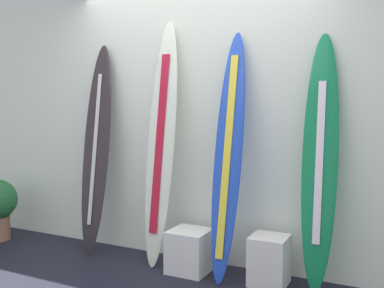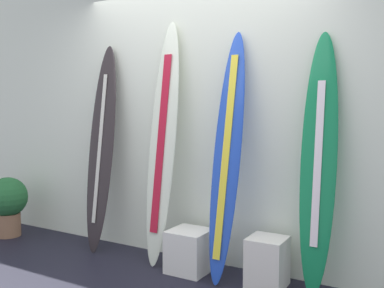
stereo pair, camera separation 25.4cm
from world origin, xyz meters
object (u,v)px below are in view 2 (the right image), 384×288
Objects in this scene: surfboard_cobalt at (227,157)px; display_block_left at (267,262)px; surfboard_charcoal at (101,150)px; display_block_center at (190,251)px; surfboard_ivory at (162,143)px; surfboard_emerald at (319,163)px; potted_plant at (8,202)px.

surfboard_cobalt reaches higher than display_block_left.
display_block_center is (1.07, -0.08, -0.82)m from surfboard_charcoal.
surfboard_ivory is at bearing 166.21° from display_block_center.
surfboard_cobalt reaches higher than surfboard_emerald.
surfboard_emerald is (2.13, 0.06, -0.00)m from surfboard_charcoal.
potted_plant is at bearing -170.51° from surfboard_charcoal.
display_block_left is at bearing -2.20° from surfboard_ivory.
surfboard_charcoal is at bearing 178.70° from display_block_left.
surfboard_charcoal is 0.92× the size of surfboard_ivory.
surfboard_charcoal is 5.15× the size of display_block_left.
display_block_left is 2.97m from potted_plant.
potted_plant is (-2.27, -0.12, 0.20)m from display_block_center.
potted_plant reaches higher than display_block_left.
surfboard_charcoal is 0.99× the size of surfboard_cobalt.
surfboard_ivory is 1.07× the size of surfboard_cobalt.
surfboard_emerald reaches higher than display_block_left.
surfboard_cobalt is 0.90m from display_block_center.
display_block_left is 0.60× the size of potted_plant.
display_block_center is at bearing -176.49° from display_block_left.
surfboard_emerald is at bearing 1.59° from surfboard_charcoal.
surfboard_emerald is at bearing 15.33° from display_block_left.
surfboard_emerald is 3.07× the size of potted_plant.
surfboard_charcoal reaches higher than surfboard_emerald.
surfboard_cobalt is at bearing 3.43° from potted_plant.
display_block_center is at bearing 2.96° from potted_plant.
surfboard_cobalt is at bearing -171.88° from surfboard_emerald.
display_block_left is at bearing -1.30° from surfboard_charcoal.
surfboard_cobalt is 2.68m from potted_plant.
surfboard_ivory reaches higher than surfboard_charcoal.
surfboard_ivory reaches higher than surfboard_emerald.
display_block_left is 0.70m from display_block_center.
surfboard_emerald is 3.39m from potted_plant.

